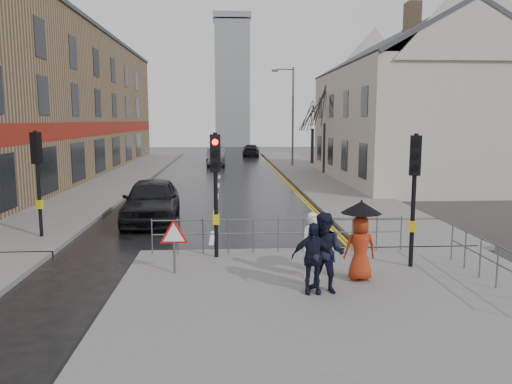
{
  "coord_description": "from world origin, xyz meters",
  "views": [
    {
      "loc": [
        0.49,
        -13.15,
        3.86
      ],
      "look_at": [
        1.52,
        3.96,
        1.39
      ],
      "focal_mm": 35.0,
      "sensor_mm": 36.0,
      "label": 1
    }
  ],
  "objects": [
    {
      "name": "right_pavement",
      "position": [
        6.5,
        25.0,
        0.07
      ],
      "size": [
        4.0,
        40.0,
        0.14
      ],
      "primitive_type": "cube",
      "color": "#605E5B",
      "rests_on": "ground"
    },
    {
      "name": "traffic_signal_near_right",
      "position": [
        5.2,
        -1.0,
        2.46
      ],
      "size": [
        0.34,
        0.33,
        3.4
      ],
      "color": "black",
      "rests_on": "near_pavement"
    },
    {
      "name": "left_pavement",
      "position": [
        -6.5,
        23.0,
        0.07
      ],
      "size": [
        4.0,
        44.0,
        0.14
      ],
      "primitive_type": "cube",
      "color": "#605E5B",
      "rests_on": "ground"
    },
    {
      "name": "tree_near",
      "position": [
        7.5,
        22.0,
        5.14
      ],
      "size": [
        2.4,
        2.4,
        6.58
      ],
      "color": "#2F231A",
      "rests_on": "right_pavement"
    },
    {
      "name": "guard_railing_side",
      "position": [
        6.5,
        -2.75,
        0.84
      ],
      "size": [
        0.04,
        4.54,
        1.0
      ],
      "color": "#595B5E",
      "rests_on": "near_pavement"
    },
    {
      "name": "building_left_terrace",
      "position": [
        -12.0,
        22.0,
        5.0
      ],
      "size": [
        8.0,
        42.0,
        10.0
      ],
      "primitive_type": "cube",
      "color": "#866B4D",
      "rests_on": "ground"
    },
    {
      "name": "street_lamp",
      "position": [
        5.82,
        28.0,
        4.71
      ],
      "size": [
        1.83,
        0.25,
        8.0
      ],
      "color": "#595B5E",
      "rests_on": "right_pavement"
    },
    {
      "name": "pedestrian_a",
      "position": [
        2.53,
        -1.8,
        0.93
      ],
      "size": [
        0.58,
        0.39,
        1.58
      ],
      "primitive_type": "imported",
      "rotation": [
        0.0,
        0.0,
        0.02
      ],
      "color": "white",
      "rests_on": "near_pavement"
    },
    {
      "name": "traffic_signal_far_left",
      "position": [
        -5.5,
        3.0,
        2.46
      ],
      "size": [
        0.34,
        0.33,
        3.4
      ],
      "color": "black",
      "rests_on": "left_pavement"
    },
    {
      "name": "building_right_cream",
      "position": [
        12.0,
        18.0,
        4.78
      ],
      "size": [
        9.0,
        16.4,
        10.1
      ],
      "color": "#B7AF9F",
      "rests_on": "ground"
    },
    {
      "name": "pedestrian_b",
      "position": [
        2.62,
        -2.8,
        1.02
      ],
      "size": [
        1.07,
        0.99,
        1.76
      ],
      "primitive_type": "imported",
      "rotation": [
        0.0,
        0.0,
        -0.49
      ],
      "color": "black",
      "rests_on": "near_pavement"
    },
    {
      "name": "pedestrian_with_umbrella",
      "position": [
        3.59,
        -2.0,
        1.21
      ],
      "size": [
        0.96,
        0.96,
        1.87
      ],
      "color": "#A02D12",
      "rests_on": "near_pavement"
    },
    {
      "name": "tree_far",
      "position": [
        8.0,
        30.0,
        4.42
      ],
      "size": [
        2.4,
        2.4,
        5.64
      ],
      "color": "#2F231A",
      "rests_on": "right_pavement"
    },
    {
      "name": "guard_railing_front",
      "position": [
        1.95,
        0.6,
        0.86
      ],
      "size": [
        7.14,
        0.04,
        1.0
      ],
      "color": "#595B5E",
      "rests_on": "near_pavement"
    },
    {
      "name": "car_parked",
      "position": [
        -2.37,
        5.83,
        0.83
      ],
      "size": [
        2.14,
        4.96,
        1.67
      ],
      "primitive_type": "imported",
      "rotation": [
        0.0,
        0.0,
        0.04
      ],
      "color": "black",
      "rests_on": "ground"
    },
    {
      "name": "church_tower",
      "position": [
        1.5,
        62.0,
        9.0
      ],
      "size": [
        5.0,
        5.0,
        18.0
      ],
      "primitive_type": "cube",
      "color": "gray",
      "rests_on": "ground"
    },
    {
      "name": "pavement_bridge_right",
      "position": [
        6.5,
        3.0,
        0.07
      ],
      "size": [
        4.0,
        4.2,
        0.14
      ],
      "primitive_type": "cube",
      "color": "#605E5B",
      "rests_on": "ground"
    },
    {
      "name": "traffic_signal_near_left",
      "position": [
        0.2,
        0.2,
        2.46
      ],
      "size": [
        0.28,
        0.27,
        3.4
      ],
      "color": "black",
      "rests_on": "near_pavement"
    },
    {
      "name": "near_pavement",
      "position": [
        3.0,
        -3.5,
        0.07
      ],
      "size": [
        10.0,
        9.0,
        0.14
      ],
      "primitive_type": "cube",
      "color": "#605E5B",
      "rests_on": "ground"
    },
    {
      "name": "pedestrian_d",
      "position": [
        2.33,
        -2.82,
        0.92
      ],
      "size": [
        0.94,
        0.45,
        1.55
      ],
      "primitive_type": "imported",
      "rotation": [
        0.0,
        0.0,
        -0.07
      ],
      "color": "black",
      "rests_on": "near_pavement"
    },
    {
      "name": "car_mid",
      "position": [
        -0.37,
        29.98,
        0.72
      ],
      "size": [
        1.58,
        4.39,
        1.44
      ],
      "primitive_type": "imported",
      "rotation": [
        0.0,
        0.0,
        -0.01
      ],
      "color": "#515557",
      "rests_on": "ground"
    },
    {
      "name": "ground",
      "position": [
        0.0,
        0.0,
        0.0
      ],
      "size": [
        120.0,
        120.0,
        0.0
      ],
      "primitive_type": "plane",
      "color": "black",
      "rests_on": "ground"
    },
    {
      "name": "warning_sign",
      "position": [
        -0.8,
        -1.21,
        1.04
      ],
      "size": [
        0.8,
        0.07,
        1.35
      ],
      "color": "#595B5E",
      "rests_on": "near_pavement"
    },
    {
      "name": "car_far",
      "position": [
        3.19,
        40.82,
        0.64
      ],
      "size": [
        2.07,
        4.49,
        1.27
      ],
      "primitive_type": "imported",
      "rotation": [
        0.0,
        0.0,
        3.07
      ],
      "color": "black",
      "rests_on": "ground"
    }
  ]
}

